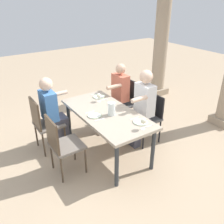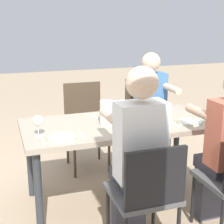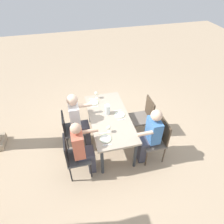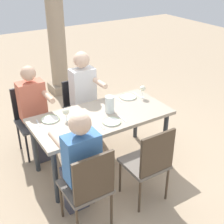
{
  "view_description": "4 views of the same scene",
  "coord_description": "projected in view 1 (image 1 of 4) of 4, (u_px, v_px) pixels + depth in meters",
  "views": [
    {
      "loc": [
        2.91,
        -1.82,
        2.49
      ],
      "look_at": [
        0.11,
        0.03,
        0.79
      ],
      "focal_mm": 38.84,
      "sensor_mm": 36.0,
      "label": 1
    },
    {
      "loc": [
        0.99,
        2.69,
        1.65
      ],
      "look_at": [
        0.08,
        0.03,
        0.86
      ],
      "focal_mm": 54.28,
      "sensor_mm": 36.0,
      "label": 2
    },
    {
      "loc": [
        -3.02,
        0.69,
        3.49
      ],
      "look_at": [
        0.0,
        -0.05,
        0.87
      ],
      "focal_mm": 31.85,
      "sensor_mm": 36.0,
      "label": 3
    },
    {
      "loc": [
        -1.61,
        -2.84,
        2.52
      ],
      "look_at": [
        0.1,
        -0.09,
        0.8
      ],
      "focal_mm": 48.64,
      "sensor_mm": 36.0,
      "label": 4
    }
  ],
  "objects": [
    {
      "name": "ground_plane",
      "position": [
        107.0,
        151.0,
        4.19
      ],
      "size": [
        16.0,
        16.0,
        0.0
      ],
      "primitive_type": "plane",
      "color": "tan"
    },
    {
      "name": "dining_table",
      "position": [
        106.0,
        116.0,
        3.88
      ],
      "size": [
        1.71,
        0.82,
        0.75
      ],
      "color": "tan",
      "rests_on": "ground"
    },
    {
      "name": "chair_west_north",
      "position": [
        125.0,
        100.0,
        4.82
      ],
      "size": [
        0.44,
        0.44,
        0.93
      ],
      "color": "#4F4F50",
      "rests_on": "ground"
    },
    {
      "name": "chair_west_south",
      "position": [
        44.0,
        121.0,
        4.0
      ],
      "size": [
        0.44,
        0.44,
        0.95
      ],
      "color": "#6A6158",
      "rests_on": "ground"
    },
    {
      "name": "chair_mid_north",
      "position": [
        149.0,
        115.0,
        4.28
      ],
      "size": [
        0.44,
        0.44,
        0.87
      ],
      "color": "#4F4F50",
      "rests_on": "ground"
    },
    {
      "name": "chair_mid_south",
      "position": [
        61.0,
        143.0,
        3.45
      ],
      "size": [
        0.44,
        0.44,
        0.95
      ],
      "color": "#6A6158",
      "rests_on": "ground"
    },
    {
      "name": "diner_woman_green",
      "position": [
        118.0,
        95.0,
        4.67
      ],
      "size": [
        0.35,
        0.49,
        1.28
      ],
      "color": "#3F3F4C",
      "rests_on": "ground"
    },
    {
      "name": "diner_man_white",
      "position": [
        142.0,
        106.0,
        4.09
      ],
      "size": [
        0.35,
        0.5,
        1.35
      ],
      "color": "#3F3F4C",
      "rests_on": "ground"
    },
    {
      "name": "diner_guest_third",
      "position": [
        53.0,
        111.0,
        4.02
      ],
      "size": [
        0.35,
        0.5,
        1.28
      ],
      "color": "#3F3F4C",
      "rests_on": "ground"
    },
    {
      "name": "stone_column_near",
      "position": [
        161.0,
        40.0,
        5.91
      ],
      "size": [
        0.45,
        0.45,
        2.83
      ],
      "color": "tan",
      "rests_on": "ground"
    },
    {
      "name": "plate_0",
      "position": [
        99.0,
        97.0,
        4.38
      ],
      "size": [
        0.22,
        0.22,
        0.02
      ],
      "color": "white",
      "rests_on": "dining_table"
    },
    {
      "name": "wine_glass_0",
      "position": [
        99.0,
        96.0,
        4.16
      ],
      "size": [
        0.08,
        0.08,
        0.15
      ],
      "color": "white",
      "rests_on": "dining_table"
    },
    {
      "name": "fork_0",
      "position": [
        95.0,
        94.0,
        4.49
      ],
      "size": [
        0.03,
        0.17,
        0.01
      ],
      "primitive_type": "cube",
      "rotation": [
        0.0,
        0.0,
        -0.1
      ],
      "color": "silver",
      "rests_on": "dining_table"
    },
    {
      "name": "spoon_0",
      "position": [
        103.0,
        100.0,
        4.27
      ],
      "size": [
        0.03,
        0.17,
        0.01
      ],
      "primitive_type": "cube",
      "rotation": [
        0.0,
        0.0,
        -0.11
      ],
      "color": "silver",
      "rests_on": "dining_table"
    },
    {
      "name": "plate_1",
      "position": [
        95.0,
        115.0,
        3.73
      ],
      "size": [
        0.22,
        0.22,
        0.02
      ],
      "color": "white",
      "rests_on": "dining_table"
    },
    {
      "name": "fork_1",
      "position": [
        90.0,
        112.0,
        3.84
      ],
      "size": [
        0.02,
        0.17,
        0.01
      ],
      "primitive_type": "cube",
      "rotation": [
        0.0,
        0.0,
        -0.0
      ],
      "color": "silver",
      "rests_on": "dining_table"
    },
    {
      "name": "spoon_1",
      "position": [
        100.0,
        120.0,
        3.62
      ],
      "size": [
        0.02,
        0.17,
        0.01
      ],
      "primitive_type": "cube",
      "rotation": [
        0.0,
        0.0,
        0.0
      ],
      "color": "silver",
      "rests_on": "dining_table"
    },
    {
      "name": "plate_2",
      "position": [
        141.0,
        122.0,
        3.54
      ],
      "size": [
        0.23,
        0.23,
        0.02
      ],
      "color": "white",
      "rests_on": "dining_table"
    },
    {
      "name": "wine_glass_2",
      "position": [
        143.0,
        121.0,
        3.32
      ],
      "size": [
        0.08,
        0.08,
        0.17
      ],
      "color": "white",
      "rests_on": "dining_table"
    },
    {
      "name": "fork_2",
      "position": [
        134.0,
        118.0,
        3.66
      ],
      "size": [
        0.02,
        0.17,
        0.01
      ],
      "primitive_type": "cube",
      "rotation": [
        0.0,
        0.0,
        -0.02
      ],
      "color": "silver",
      "rests_on": "dining_table"
    },
    {
      "name": "spoon_2",
      "position": [
        148.0,
        126.0,
        3.44
      ],
      "size": [
        0.03,
        0.17,
        0.01
      ],
      "primitive_type": "cube",
      "rotation": [
        0.0,
        0.0,
        -0.05
      ],
      "color": "silver",
      "rests_on": "dining_table"
    },
    {
      "name": "water_pitcher",
      "position": [
        112.0,
        110.0,
        3.72
      ],
      "size": [
        0.12,
        0.12,
        0.21
      ],
      "color": "white",
      "rests_on": "dining_table"
    }
  ]
}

